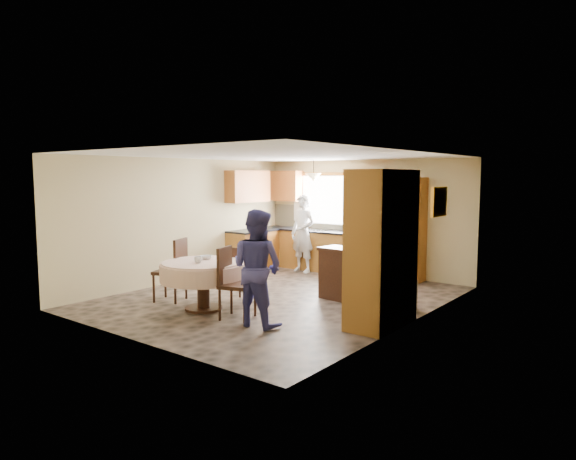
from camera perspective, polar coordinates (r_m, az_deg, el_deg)
The scene contains 36 objects.
floor at distance 9.15m, azimuth -1.05°, elevation -7.54°, with size 5.00×6.00×0.01m, color brown.
ceiling at distance 8.91m, azimuth -1.09°, elevation 8.29°, with size 5.00×6.00×0.01m, color white.
wall_back at distance 11.43m, azimuth 8.38°, elevation 1.45°, with size 5.00×0.02×2.50m, color tan.
wall_front at distance 6.88m, azimuth -16.90°, elevation -1.72°, with size 5.00×0.02×2.50m, color tan.
wall_left at distance 10.68m, azimuth -11.59°, elevation 1.08°, with size 0.02×6.00×2.50m, color tan.
wall_right at distance 7.64m, azimuth 13.72°, elevation -0.88°, with size 0.02×6.00×2.50m, color tan.
window at distance 11.91m, azimuth 4.16°, elevation 3.37°, with size 1.40×0.03×1.10m, color white.
curtain_left at distance 12.30m, azimuth 1.11°, elevation 3.70°, with size 0.22×0.02×1.15m, color white.
curtain_right at distance 11.47m, azimuth 7.15°, elevation 3.49°, with size 0.22×0.02×1.15m, color white.
base_cab_back at distance 11.71m, azimuth 3.97°, elevation -2.38°, with size 3.30×0.60×0.88m, color #AF772E.
counter_back at distance 11.65m, azimuth 3.99°, elevation -0.14°, with size 3.30×0.64×0.04m, color black.
base_cab_left at distance 11.82m, azimuth -3.93°, elevation -2.30°, with size 0.60×1.20×0.88m, color #AF772E.
counter_left at distance 11.76m, azimuth -3.94°, elevation -0.08°, with size 0.64×1.20×0.04m, color black.
backsplash at distance 11.87m, azimuth 4.77°, elevation 1.32°, with size 3.30×0.02×0.55m, color tan.
wall_cab_left at distance 12.40m, azimuth -0.27°, elevation 4.92°, with size 0.85×0.33×0.72m, color #C46931.
wall_cab_right at distance 11.18m, azimuth 8.69°, elevation 4.74°, with size 0.90×0.33×0.72m, color #C46931.
wall_cab_side at distance 11.79m, azimuth -4.47°, elevation 4.85°, with size 0.33×1.20×0.72m, color #C46931.
oven_tower at distance 10.65m, azimuth 12.95°, elevation 0.01°, with size 0.66×0.62×2.12m, color #AF772E.
oven_upper at distance 10.35m, azimuth 12.24°, elevation 0.91°, with size 0.56×0.01×0.45m, color black.
oven_lower at distance 10.41m, azimuth 12.18°, elevation -1.83°, with size 0.56×0.01×0.45m, color black.
pendant at distance 11.50m, azimuth 2.85°, elevation 5.88°, with size 0.36×0.36×0.18m, color beige.
sideboard at distance 8.91m, azimuth 7.13°, elevation -5.17°, with size 1.19×0.49×0.85m, color #3A1D0F.
space_heater at distance 8.51m, azimuth 12.79°, elevation -7.05°, with size 0.35×0.25×0.49m, color black.
cupboard at distance 7.40m, azimuth 10.37°, elevation -2.06°, with size 0.59×1.17×2.24m, color #AF772E.
dining_table at distance 8.37m, azimuth -9.41°, elevation -4.65°, with size 1.37×1.37×0.78m.
chair_left at distance 9.02m, azimuth -12.51°, elevation -4.00°, with size 0.61×0.61×1.08m.
chair_back at distance 8.82m, azimuth -5.02°, elevation -4.62°, with size 0.52×0.52×0.94m.
chair_right at distance 7.82m, azimuth -6.23°, elevation -5.44°, with size 0.59×0.59×1.08m.
framed_picture at distance 8.57m, azimuth 16.42°, elevation 3.03°, with size 0.06×0.58×0.48m.
microwave at distance 10.94m, azimuth 9.41°, elevation 0.30°, with size 0.55×0.37×0.30m, color silver.
person_sink at distance 11.47m, azimuth 1.65°, elevation -0.38°, with size 0.63×0.42×1.74m, color silver.
person_dining at distance 7.36m, azimuth -3.46°, elevation -4.22°, with size 0.82×0.64×1.68m, color #3B397D.
bowl_sideboard at distance 8.99m, azimuth 5.45°, elevation -2.12°, with size 0.22×0.22×0.05m, color #B2B2B2.
bottle_sideboard at distance 8.64m, azimuth 9.23°, elevation -1.65°, with size 0.12×0.12×0.31m, color silver.
cup_table at distance 8.21m, azimuth -9.93°, elevation -3.28°, with size 0.13×0.13×0.10m, color #B2B2B2.
bowl_table at distance 8.56m, azimuth -9.08°, elevation -3.02°, with size 0.20×0.20×0.06m, color #B2B2B2.
Camera 1 is at (5.57, -6.94, 2.14)m, focal length 32.00 mm.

